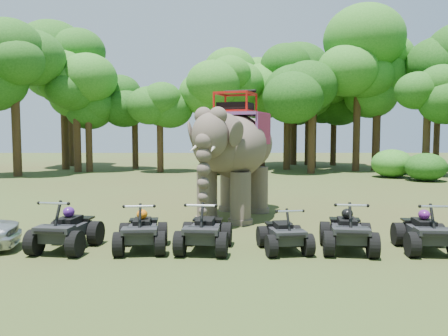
# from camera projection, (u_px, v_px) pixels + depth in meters

# --- Properties ---
(ground) EXTENTS (110.00, 110.00, 0.00)m
(ground) POSITION_uv_depth(u_px,v_px,m) (224.00, 238.00, 12.39)
(ground) COLOR #47381E
(ground) RESTS_ON ground
(elephant) EXTENTS (4.09, 5.86, 4.51)m
(elephant) POSITION_uv_depth(u_px,v_px,m) (234.00, 154.00, 15.41)
(elephant) COLOR brown
(elephant) RESTS_ON ground
(atv_0) EXTENTS (1.55, 1.96, 1.33)m
(atv_0) POSITION_uv_depth(u_px,v_px,m) (66.00, 224.00, 11.09)
(atv_0) COLOR black
(atv_0) RESTS_ON ground
(atv_1) EXTENTS (1.37, 1.79, 1.26)m
(atv_1) POSITION_uv_depth(u_px,v_px,m) (142.00, 226.00, 11.06)
(atv_1) COLOR black
(atv_1) RESTS_ON ground
(atv_2) EXTENTS (1.45, 1.87, 1.29)m
(atv_2) POSITION_uv_depth(u_px,v_px,m) (204.00, 225.00, 11.01)
(atv_2) COLOR black
(atv_2) RESTS_ON ground
(atv_3) EXTENTS (1.32, 1.67, 1.14)m
(atv_3) POSITION_uv_depth(u_px,v_px,m) (284.00, 229.00, 10.97)
(atv_3) COLOR black
(atv_3) RESTS_ON ground
(atv_4) EXTENTS (1.53, 1.92, 1.30)m
(atv_4) POSITION_uv_depth(u_px,v_px,m) (348.00, 225.00, 10.98)
(atv_4) COLOR black
(atv_4) RESTS_ON ground
(atv_5) EXTENTS (1.41, 1.83, 1.27)m
(atv_5) POSITION_uv_depth(u_px,v_px,m) (426.00, 226.00, 10.94)
(atv_5) COLOR black
(atv_5) RESTS_ON ground
(tree_0) EXTENTS (5.60, 5.60, 8.00)m
(tree_0) POSITION_uv_depth(u_px,v_px,m) (222.00, 120.00, 33.37)
(tree_0) COLOR #195114
(tree_0) RESTS_ON ground
(tree_1) EXTENTS (6.34, 6.34, 9.06)m
(tree_1) POSITION_uv_depth(u_px,v_px,m) (287.00, 114.00, 35.64)
(tree_1) COLOR #195114
(tree_1) RESTS_ON ground
(tree_2) EXTENTS (5.94, 5.94, 8.49)m
(tree_2) POSITION_uv_depth(u_px,v_px,m) (357.00, 117.00, 34.28)
(tree_2) COLOR #195114
(tree_2) RESTS_ON ground
(tree_3) EXTENTS (4.70, 4.70, 6.71)m
(tree_3) POSITION_uv_depth(u_px,v_px,m) (427.00, 128.00, 30.15)
(tree_3) COLOR #195114
(tree_3) RESTS_ON ground
(tree_23) EXTENTS (6.57, 6.57, 9.39)m
(tree_23) POSITION_uv_depth(u_px,v_px,m) (15.00, 108.00, 29.87)
(tree_23) COLOR #195114
(tree_23) RESTS_ON ground
(tree_24) EXTENTS (4.88, 4.88, 6.98)m
(tree_24) POSITION_uv_depth(u_px,v_px,m) (89.00, 127.00, 33.60)
(tree_24) COLOR #195114
(tree_24) RESTS_ON ground
(tree_25) EXTENTS (4.63, 4.63, 6.61)m
(tree_25) POSITION_uv_depth(u_px,v_px,m) (160.00, 129.00, 33.27)
(tree_25) COLOR #195114
(tree_25) RESTS_ON ground
(tree_26) EXTENTS (7.19, 7.19, 10.27)m
(tree_26) POSITION_uv_depth(u_px,v_px,m) (64.00, 107.00, 35.79)
(tree_26) COLOR #195114
(tree_26) RESTS_ON ground
(tree_27) EXTENTS (7.65, 7.65, 10.92)m
(tree_27) POSITION_uv_depth(u_px,v_px,m) (377.00, 102.00, 34.82)
(tree_27) COLOR #195114
(tree_27) RESTS_ON ground
(tree_28) EXTENTS (6.42, 6.42, 9.17)m
(tree_28) POSITION_uv_depth(u_px,v_px,m) (247.00, 115.00, 37.59)
(tree_28) COLOR #195114
(tree_28) RESTS_ON ground
(tree_29) EXTENTS (7.47, 7.47, 10.67)m
(tree_29) POSITION_uv_depth(u_px,v_px,m) (294.00, 108.00, 41.29)
(tree_29) COLOR #195114
(tree_29) RESTS_ON ground
(tree_30) EXTENTS (5.49, 5.49, 7.84)m
(tree_30) POSITION_uv_depth(u_px,v_px,m) (437.00, 123.00, 39.04)
(tree_30) COLOR #195114
(tree_30) RESTS_ON ground
(tree_31) EXTENTS (4.97, 4.97, 7.10)m
(tree_31) POSITION_uv_depth(u_px,v_px,m) (135.00, 127.00, 36.54)
(tree_31) COLOR #195114
(tree_31) RESTS_ON ground
(tree_32) EXTENTS (5.93, 5.93, 8.47)m
(tree_32) POSITION_uv_depth(u_px,v_px,m) (312.00, 116.00, 32.13)
(tree_32) COLOR #195114
(tree_32) RESTS_ON ground
(tree_34) EXTENTS (6.55, 6.55, 9.35)m
(tree_34) POSITION_uv_depth(u_px,v_px,m) (70.00, 115.00, 39.62)
(tree_34) COLOR #195114
(tree_34) RESTS_ON ground
(tree_35) EXTENTS (6.50, 6.50, 9.28)m
(tree_35) POSITION_uv_depth(u_px,v_px,m) (262.00, 115.00, 39.24)
(tree_35) COLOR #195114
(tree_35) RESTS_ON ground
(tree_36) EXTENTS (5.65, 5.65, 8.07)m
(tree_36) POSITION_uv_depth(u_px,v_px,m) (308.00, 122.00, 40.99)
(tree_36) COLOR #195114
(tree_36) RESTS_ON ground
(tree_37) EXTENTS (6.24, 6.24, 8.92)m
(tree_37) POSITION_uv_depth(u_px,v_px,m) (313.00, 116.00, 37.55)
(tree_37) COLOR #195114
(tree_37) RESTS_ON ground
(tree_38) EXTENTS (5.53, 5.53, 7.90)m
(tree_38) POSITION_uv_depth(u_px,v_px,m) (334.00, 123.00, 40.56)
(tree_38) COLOR #195114
(tree_38) RESTS_ON ground
(tree_39) EXTENTS (5.83, 5.83, 8.32)m
(tree_39) POSITION_uv_depth(u_px,v_px,m) (77.00, 118.00, 33.46)
(tree_39) COLOR #195114
(tree_39) RESTS_ON ground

